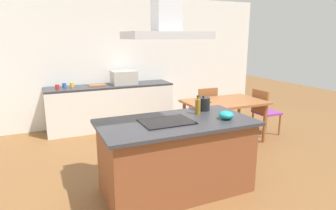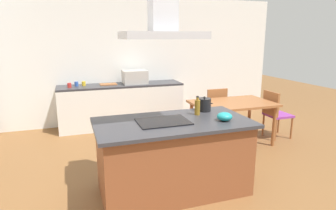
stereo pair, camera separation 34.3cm
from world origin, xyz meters
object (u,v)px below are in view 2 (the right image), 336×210
Objects in this scene: coffee_mug_red at (69,85)px; cooktop at (163,121)px; coffee_mug_yellow at (84,84)px; dining_table at (232,107)px; chair_facing_back_wall at (214,107)px; coffee_mug_blue at (76,84)px; range_hood at (163,15)px; countertop_microwave at (135,77)px; mixing_bowl at (225,117)px; tea_kettle at (204,105)px; cutting_board at (108,84)px; olive_oil_bottle at (197,107)px; chair_at_right_end at (275,111)px.

cooktop is at bearing -70.21° from coffee_mug_red.
coffee_mug_yellow is at bearing 25.32° from coffee_mug_red.
chair_facing_back_wall is (0.00, 0.67, -0.16)m from dining_table.
coffee_mug_blue is at bearing 106.60° from cooktop.
range_hood reaches higher than coffee_mug_blue.
countertop_microwave is 2.18m from dining_table.
mixing_bowl is 2.03× the size of coffee_mug_red.
mixing_bowl reaches higher than dining_table.
cutting_board is at bearing 109.61° from tea_kettle.
cutting_board is at bearing -1.55° from coffee_mug_blue.
coffee_mug_blue is 3.29m from range_hood.
dining_table is (1.38, -1.65, -0.37)m from countertop_microwave.
tea_kettle is 0.96× the size of olive_oil_bottle.
cutting_board is 2.58m from dining_table.
coffee_mug_red and coffee_mug_yellow have the same top height.
chair_at_right_end is at bearing -36.01° from chair_facing_back_wall.
mixing_bowl is 1.36m from range_hood.
chair_at_right_end is (1.88, 1.41, -0.44)m from mixing_bowl.
mixing_bowl is at bearing -65.19° from coffee_mug_yellow.
tea_kettle is 1.34m from range_hood.
coffee_mug_blue is (0.14, 0.13, 0.00)m from coffee_mug_red.
coffee_mug_yellow reaches higher than chair_facing_back_wall.
coffee_mug_yellow is 2.67m from chair_facing_back_wall.
coffee_mug_yellow is at bearing 144.54° from dining_table.
mixing_bowl is 2.39m from chair_at_right_end.
coffee_mug_yellow is 0.10× the size of range_hood.
mixing_bowl is 0.54× the size of cutting_board.
coffee_mug_yellow is 3.25m from range_hood.
range_hood reaches higher than tea_kettle.
cutting_board is 3.17m from range_hood.
coffee_mug_blue is (-1.59, 3.13, -0.01)m from mixing_bowl.
tea_kettle reaches higher than mixing_bowl.
coffee_mug_yellow is at bearing 152.69° from chair_at_right_end.
countertop_microwave is at bearing 84.02° from cooktop.
chair_facing_back_wall is at bearing 90.00° from dining_table.
tea_kettle is 0.26× the size of chair_at_right_end.
mixing_bowl is (0.03, -0.50, -0.04)m from tea_kettle.
dining_table is at bearing -41.41° from cutting_board.
tea_kettle is 2.58× the size of coffee_mug_yellow.
coffee_mug_blue is 0.26× the size of cutting_board.
tea_kettle is 0.23m from olive_oil_bottle.
tea_kettle is at bearing -154.48° from chair_at_right_end.
coffee_mug_yellow is (-1.42, 2.63, -0.04)m from tea_kettle.
mixing_bowl is 1.73m from dining_table.
countertop_microwave is at bearing 129.84° from dining_table.
range_hood is at bearing -143.76° from dining_table.
range_hood is (0.74, -2.95, 1.16)m from coffee_mug_yellow.
tea_kettle is 0.17× the size of dining_table.
coffee_mug_yellow is (-1.25, 2.78, -0.06)m from olive_oil_bottle.
tea_kettle is at bearing -81.56° from countertop_microwave.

